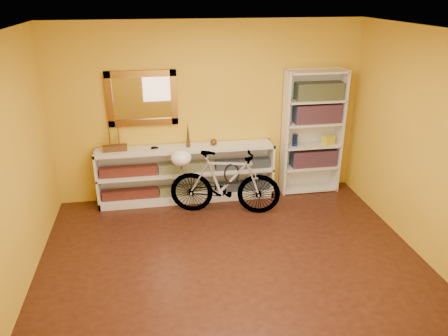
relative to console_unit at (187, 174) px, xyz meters
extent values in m
cube|color=black|center=(0.37, -1.81, -0.43)|extent=(4.50, 4.00, 0.01)
cube|color=silver|center=(0.37, -1.81, 2.18)|extent=(4.50, 4.00, 0.01)
cube|color=gold|center=(0.37, 0.19, 0.88)|extent=(4.50, 0.01, 2.60)
cube|color=gold|center=(-1.88, -1.81, 0.88)|extent=(0.01, 4.00, 2.60)
cube|color=gold|center=(2.63, -1.81, 0.88)|extent=(0.01, 4.00, 2.60)
cube|color=brown|center=(-0.58, 0.15, 1.12)|extent=(0.98, 0.06, 0.78)
cube|color=silver|center=(1.27, 0.17, -0.17)|extent=(0.09, 0.02, 0.09)
cube|color=black|center=(0.00, -0.02, -0.26)|extent=(2.50, 0.13, 0.14)
cube|color=navy|center=(0.00, -0.02, 0.11)|extent=(2.50, 0.13, 0.14)
imported|color=black|center=(-0.45, 0.00, 0.43)|extent=(0.00, 0.00, 0.00)
cone|color=#50361B|center=(0.04, 0.00, 0.61)|extent=(0.06, 0.06, 0.37)
sphere|color=#50361B|center=(0.41, 0.00, 0.47)|extent=(0.10, 0.10, 0.10)
cube|color=maroon|center=(1.98, 0.03, 0.12)|extent=(0.70, 0.22, 0.26)
cube|color=maroon|center=(1.98, 0.03, 0.83)|extent=(0.70, 0.22, 0.28)
cube|color=#163C4F|center=(1.98, 0.03, 1.16)|extent=(0.70, 0.22, 0.25)
cylinder|color=navy|center=(1.65, 0.01, 0.43)|extent=(0.08, 0.08, 0.19)
cube|color=maroon|center=(1.73, 0.06, 1.13)|extent=(0.18, 0.18, 0.18)
cube|color=yellow|center=(2.18, -0.01, 0.41)|extent=(0.21, 0.17, 0.14)
imported|color=silver|center=(0.49, -0.50, 0.04)|extent=(0.77, 1.64, 0.93)
ellipsoid|color=white|center=(-0.10, -0.36, 0.40)|extent=(0.29, 0.27, 0.22)
torus|color=black|center=(0.58, -0.52, 0.18)|extent=(0.22, 0.02, 0.22)
camera|label=1|loc=(-0.44, -5.91, 2.56)|focal=34.68mm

